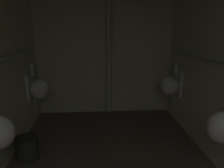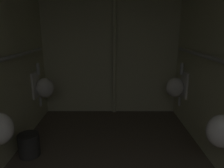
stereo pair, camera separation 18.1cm
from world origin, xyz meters
name	(u,v)px [view 2 (the right image)]	position (x,y,z in m)	size (l,w,h in m)	color
wall_back	(109,50)	(0.00, 4.20, 1.23)	(2.68, 0.06, 2.46)	beige
urinal_left_far	(43,87)	(-1.13, 3.61, 0.67)	(0.32, 0.30, 0.76)	white
urinal_right_mid	(223,130)	(1.13, 2.05, 0.67)	(0.32, 0.30, 0.76)	white
urinal_right_far	(175,87)	(1.13, 3.64, 0.67)	(0.32, 0.30, 0.76)	white
standpipe_back_wall	(113,51)	(0.07, 4.09, 1.23)	(0.08, 0.08, 2.41)	beige
waste_bin	(28,145)	(-1.06, 2.64, 0.15)	(0.27, 0.27, 0.30)	#2D2D2D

